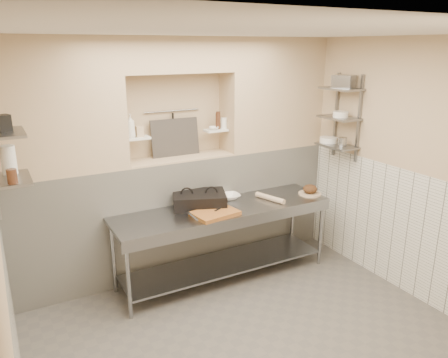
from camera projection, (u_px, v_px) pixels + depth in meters
floor at (255, 345)px, 4.18m from camera, size 4.00×3.90×0.10m
ceiling at (262, 25)px, 3.33m from camera, size 4.00×3.90×0.10m
wall_right at (419, 172)px, 4.69m from camera, size 0.10×3.90×2.80m
wall_back at (171, 154)px, 5.44m from camera, size 4.00×0.10×2.80m
backwall_lower at (181, 213)px, 5.43m from camera, size 4.00×0.40×1.40m
alcove_sill at (179, 158)px, 5.23m from camera, size 1.30×0.40×0.02m
backwall_pillar_left at (56, 107)px, 4.42m from camera, size 1.35×0.40×1.40m
backwall_pillar_right at (272, 94)px, 5.63m from camera, size 1.35×0.40×1.40m
backwall_header at (176, 55)px, 4.88m from camera, size 1.30×0.40×0.40m
wainscot_left at (17, 343)px, 3.06m from camera, size 0.02×3.90×1.40m
wainscot_right at (407, 232)px, 4.87m from camera, size 0.02×3.90×1.40m
alcove_shelf_left at (137, 138)px, 4.91m from camera, size 0.28×0.16×0.02m
alcove_shelf_right at (216, 130)px, 5.37m from camera, size 0.28×0.16×0.02m
utensil_rail at (172, 111)px, 5.21m from camera, size 0.70×0.02×0.02m
hanging_steel at (173, 125)px, 5.24m from camera, size 0.02×0.02×0.30m
splash_panel at (175, 137)px, 5.24m from camera, size 0.60×0.08×0.45m
wall_shelf_left_lower at (12, 179)px, 3.74m from camera, size 0.30×0.50×0.02m
wall_shelf_left_upper at (5, 133)px, 3.63m from camera, size 0.30×0.50×0.03m
shelf_rail_right_a at (336, 115)px, 5.58m from camera, size 0.03×0.03×1.05m
shelf_rail_right_b at (359, 119)px, 5.24m from camera, size 0.03×0.03×1.05m
wall_shelf_right_lower at (337, 146)px, 5.45m from camera, size 0.30×0.50×0.02m
wall_shelf_right_mid at (339, 118)px, 5.35m from camera, size 0.30×0.50×0.02m
wall_shelf_right_upper at (341, 89)px, 5.25m from camera, size 0.30×0.50×0.03m
prep_table at (224, 229)px, 5.12m from camera, size 2.60×0.70×0.90m
panini_press at (199, 200)px, 5.07m from camera, size 0.72×0.62×0.16m
cutting_board at (215, 213)px, 4.82m from camera, size 0.53×0.41×0.04m
knife_blade at (221, 208)px, 4.92m from camera, size 0.23×0.15×0.01m
tongs at (192, 216)px, 4.66m from camera, size 0.04×0.29×0.03m
mixing_bowl at (230, 196)px, 5.34m from camera, size 0.26×0.26×0.06m
rolling_pin at (270, 198)px, 5.28m from camera, size 0.19×0.41×0.06m
bread_board at (310, 194)px, 5.51m from camera, size 0.29×0.29×0.02m
bread_loaf at (310, 189)px, 5.49m from camera, size 0.18×0.18×0.11m
bottle_soap at (130, 126)px, 4.83m from camera, size 0.11×0.11×0.26m
jar_alcove at (140, 131)px, 4.91m from camera, size 0.08×0.08×0.12m
bowl_alcove at (214, 128)px, 5.32m from camera, size 0.15×0.15×0.04m
condiment_a at (218, 121)px, 5.36m from camera, size 0.05×0.05×0.19m
condiment_b at (218, 120)px, 5.36m from camera, size 0.05×0.05×0.21m
condiment_c at (224, 123)px, 5.40m from camera, size 0.08×0.08×0.13m
jug_left at (9, 160)px, 3.81m from camera, size 0.13×0.13×0.25m
jar_left at (12, 176)px, 3.56m from camera, size 0.08×0.08×0.12m
box_left_upper at (3, 123)px, 3.60m from camera, size 0.13×0.13×0.14m
bowl_right at (328, 140)px, 5.57m from camera, size 0.22×0.22×0.07m
canister_right at (342, 142)px, 5.35m from camera, size 0.11×0.11×0.11m
bowl_right_mid at (341, 114)px, 5.31m from camera, size 0.19×0.19×0.07m
basket_right at (344, 82)px, 5.19m from camera, size 0.27×0.29×0.15m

